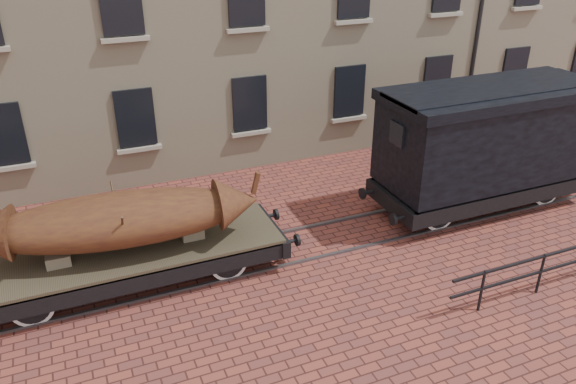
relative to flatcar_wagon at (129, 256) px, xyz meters
name	(u,v)px	position (x,y,z in m)	size (l,w,h in m)	color
ground	(280,250)	(3.59, 0.00, -0.72)	(90.00, 90.00, 0.00)	brown
rail_track	(280,249)	(3.59, 0.00, -0.69)	(30.00, 1.52, 0.06)	#59595E
flatcar_wagon	(129,256)	(0.00, 0.00, 0.00)	(7.61, 2.06, 1.15)	#433B29
iron_boat	(119,219)	(-0.09, 0.00, 0.97)	(6.20, 2.26, 1.50)	#5A3518
goods_van	(488,134)	(9.67, 0.00, 1.47)	(6.75, 2.46, 3.49)	black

